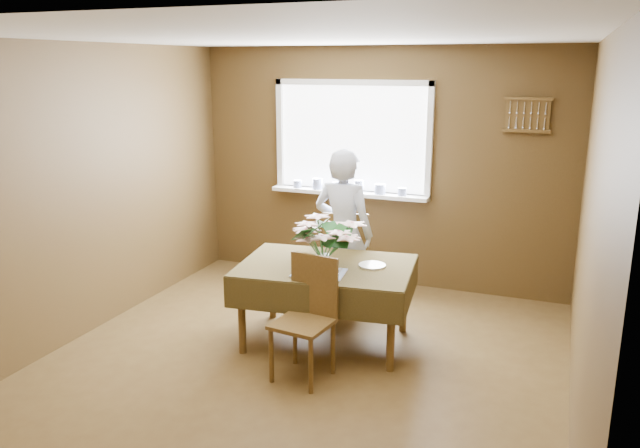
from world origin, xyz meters
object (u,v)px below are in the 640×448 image
at_px(chair_near, 308,312).
at_px(dining_table, 326,274).
at_px(chair_far, 346,257).
at_px(seated_woman, 343,233).
at_px(flower_bouquet, 323,233).

bearing_deg(chair_near, dining_table, 104.93).
xyz_separation_m(dining_table, chair_near, (0.07, -0.58, -0.10)).
bearing_deg(chair_near, chair_far, 104.10).
distance_m(dining_table, seated_woman, 0.68).
xyz_separation_m(dining_table, flower_bouquet, (0.04, -0.17, 0.40)).
relative_size(chair_far, chair_near, 1.06).
distance_m(seated_woman, flower_bouquet, 0.86).
relative_size(dining_table, chair_far, 1.56).
xyz_separation_m(dining_table, seated_woman, (-0.08, 0.66, 0.18)).
height_order(chair_far, chair_near, chair_far).
height_order(chair_far, seated_woman, seated_woman).
distance_m(chair_near, flower_bouquet, 0.65).
bearing_deg(dining_table, chair_near, -89.46).
relative_size(chair_far, flower_bouquet, 1.73).
relative_size(chair_near, seated_woman, 0.59).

